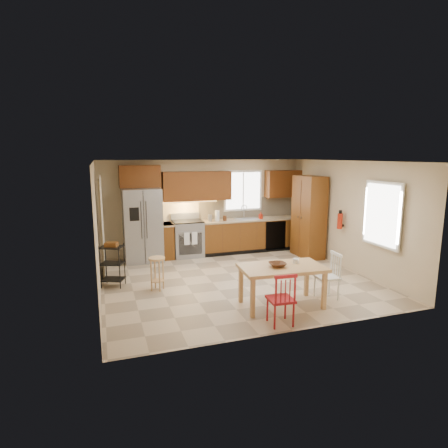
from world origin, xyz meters
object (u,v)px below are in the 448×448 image
at_px(fire_extinguisher, 340,221).
at_px(utility_cart, 113,266).
at_px(table_bowl, 277,267).
at_px(table_jar, 296,262).
at_px(pantry, 309,217).
at_px(range_stove, 188,239).
at_px(dining_table, 282,286).
at_px(bar_stool, 157,274).
at_px(chair_red, 281,298).
at_px(soap_bottle, 261,215).
at_px(chair_white, 327,276).
at_px(refrigerator, 143,225).

xyz_separation_m(fire_extinguisher, utility_cart, (-5.13, 0.28, -0.67)).
xyz_separation_m(table_bowl, table_jar, (0.41, 0.09, 0.03)).
height_order(fire_extinguisher, utility_cart, fire_extinguisher).
bearing_deg(utility_cart, fire_extinguisher, 19.48).
bearing_deg(utility_cart, pantry, 31.48).
xyz_separation_m(range_stove, dining_table, (0.82, -3.74, -0.11)).
bearing_deg(utility_cart, bar_stool, -8.83).
bearing_deg(chair_red, table_jar, 51.80).
relative_size(fire_extinguisher, dining_table, 0.25).
bearing_deg(dining_table, range_stove, 106.28).
bearing_deg(table_jar, chair_red, -132.03).
distance_m(dining_table, utility_cart, 3.41).
distance_m(table_jar, bar_stool, 2.70).
xyz_separation_m(range_stove, table_bowl, (0.73, -3.74, 0.26)).
height_order(pantry, dining_table, pantry).
relative_size(chair_red, table_bowl, 2.90).
bearing_deg(range_stove, soap_bottle, -2.40).
height_order(soap_bottle, pantry, pantry).
xyz_separation_m(fire_extinguisher, table_jar, (-2.04, -1.61, -0.36)).
relative_size(fire_extinguisher, table_bowl, 1.22).
relative_size(pantry, bar_stool, 3.18).
bearing_deg(soap_bottle, chair_white, -94.06).
distance_m(soap_bottle, chair_white, 3.65).
relative_size(chair_white, bar_stool, 1.29).
distance_m(table_bowl, utility_cart, 3.35).
bearing_deg(utility_cart, soap_bottle, 45.37).
distance_m(fire_extinguisher, utility_cart, 5.18).
xyz_separation_m(range_stove, soap_bottle, (2.03, -0.08, 0.54)).
xyz_separation_m(dining_table, chair_red, (-0.35, -0.65, 0.07)).
xyz_separation_m(refrigerator, utility_cart, (-0.80, -1.69, -0.48)).
bearing_deg(soap_bottle, pantry, -43.45).
relative_size(soap_bottle, bar_stool, 0.29).
bearing_deg(chair_white, chair_red, 122.14).
distance_m(refrigerator, soap_bottle, 3.18).
height_order(refrigerator, bar_stool, refrigerator).
distance_m(range_stove, soap_bottle, 2.10).
height_order(chair_white, table_jar, chair_white).
height_order(soap_bottle, fire_extinguisher, fire_extinguisher).
distance_m(fire_extinguisher, chair_white, 2.27).
xyz_separation_m(pantry, dining_table, (-2.16, -2.75, -0.70)).
height_order(table_jar, utility_cart, utility_cart).
xyz_separation_m(dining_table, chair_white, (0.95, 0.05, 0.07)).
bearing_deg(chair_white, fire_extinguisher, -36.59).
xyz_separation_m(dining_table, bar_stool, (-1.95, 1.48, -0.02)).
distance_m(refrigerator, utility_cart, 1.93).
xyz_separation_m(pantry, fire_extinguisher, (0.20, -1.05, 0.05)).
bearing_deg(soap_bottle, table_jar, -104.01).
bearing_deg(pantry, table_jar, -124.65).
xyz_separation_m(chair_white, table_jar, (-0.63, 0.04, 0.32)).
xyz_separation_m(fire_extinguisher, table_bowl, (-2.45, -1.70, -0.38)).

